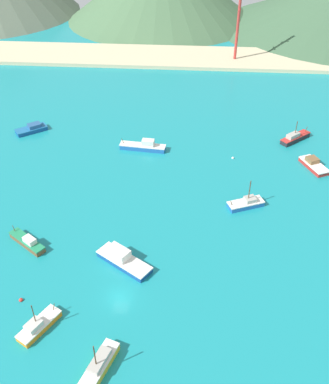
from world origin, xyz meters
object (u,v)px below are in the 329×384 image
(buoy_0, at_px, (21,300))
(fishing_boat_6, at_px, (96,371))
(fishing_boat_5, at_px, (122,259))
(fishing_boat_12, at_px, (295,138))
(fishing_boat_1, at_px, (38,325))
(buoy_1, at_px, (233,158))
(fishing_boat_3, at_px, (32,129))
(fishing_boat_0, at_px, (314,165))
(radio_tower, at_px, (238,20))
(fishing_boat_7, at_px, (144,146))
(fishing_boat_9, at_px, (28,242))
(fishing_boat_11, at_px, (246,203))

(buoy_0, bearing_deg, fishing_boat_6, -38.38)
(fishing_boat_5, bearing_deg, fishing_boat_12, 50.96)
(fishing_boat_1, relative_size, fishing_boat_6, 0.74)
(fishing_boat_1, relative_size, buoy_1, 12.09)
(fishing_boat_5, relative_size, buoy_0, 15.60)
(fishing_boat_3, height_order, fishing_boat_6, fishing_boat_6)
(fishing_boat_0, distance_m, buoy_1, 18.11)
(fishing_boat_1, bearing_deg, fishing_boat_5, 54.02)
(fishing_boat_1, distance_m, fishing_boat_5, 17.48)
(fishing_boat_0, bearing_deg, buoy_0, -141.70)
(fishing_boat_0, bearing_deg, fishing_boat_5, -139.61)
(fishing_boat_1, height_order, radio_tower, radio_tower)
(fishing_boat_1, xyz_separation_m, buoy_1, (30.79, 49.25, -0.64))
(fishing_boat_6, distance_m, radio_tower, 121.65)
(fishing_boat_5, relative_size, radio_tower, 0.37)
(buoy_1, xyz_separation_m, radio_tower, (3.57, 62.69, 14.14))
(fishing_boat_1, bearing_deg, fishing_boat_12, 51.68)
(fishing_boat_7, relative_size, radio_tower, 0.40)
(fishing_boat_6, distance_m, fishing_boat_9, 29.39)
(radio_tower, bearing_deg, fishing_boat_0, -77.55)
(fishing_boat_3, relative_size, fishing_boat_7, 0.72)
(fishing_boat_0, relative_size, fishing_boat_3, 1.03)
(radio_tower, bearing_deg, fishing_boat_12, -77.25)
(fishing_boat_3, bearing_deg, fishing_boat_5, -55.71)
(fishing_boat_3, height_order, fishing_boat_11, fishing_boat_11)
(fishing_boat_1, bearing_deg, fishing_boat_6, -33.13)
(fishing_boat_5, bearing_deg, fishing_boat_11, 37.96)
(fishing_boat_1, height_order, fishing_boat_12, fishing_boat_1)
(fishing_boat_1, height_order, fishing_boat_5, fishing_boat_1)
(fishing_boat_6, xyz_separation_m, fishing_boat_7, (-0.29, 58.15, 0.03))
(fishing_boat_0, height_order, buoy_1, fishing_boat_0)
(fishing_boat_3, bearing_deg, fishing_boat_6, -65.30)
(fishing_boat_1, distance_m, fishing_boat_9, 18.80)
(fishing_boat_0, relative_size, fishing_boat_11, 1.08)
(fishing_boat_9, distance_m, buoy_1, 49.78)
(fishing_boat_9, bearing_deg, fishing_boat_11, 19.61)
(fishing_boat_6, xyz_separation_m, radio_tower, (24.43, 118.42, 13.39))
(fishing_boat_9, relative_size, fishing_boat_11, 1.02)
(fishing_boat_9, bearing_deg, fishing_boat_1, -66.89)
(fishing_boat_11, distance_m, buoy_0, 45.54)
(fishing_boat_0, relative_size, fishing_boat_7, 0.74)
(buoy_0, height_order, buoy_1, buoy_0)
(fishing_boat_1, relative_size, fishing_boat_9, 0.93)
(fishing_boat_11, bearing_deg, fishing_boat_1, -135.91)
(fishing_boat_3, height_order, buoy_1, fishing_boat_3)
(fishing_boat_1, xyz_separation_m, buoy_0, (-4.42, 4.89, -0.63))
(fishing_boat_12, distance_m, buoy_1, 18.27)
(fishing_boat_9, bearing_deg, fishing_boat_0, 27.79)
(fishing_boat_5, bearing_deg, fishing_boat_6, -90.97)
(fishing_boat_12, height_order, buoy_1, fishing_boat_12)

